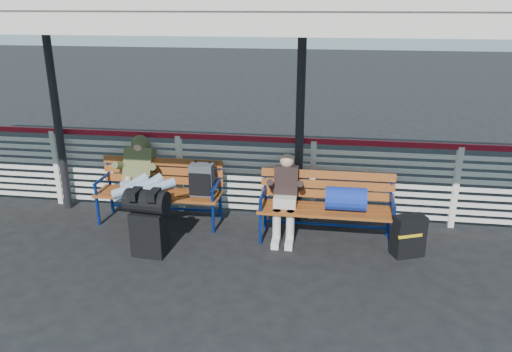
% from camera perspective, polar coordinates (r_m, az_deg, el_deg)
% --- Properties ---
extents(ground, '(60.00, 60.00, 0.00)m').
position_cam_1_polar(ground, '(6.26, -13.50, -10.64)').
color(ground, black).
rests_on(ground, ground).
extents(fence, '(12.08, 0.08, 1.24)m').
position_cam_1_polar(fence, '(7.62, -8.69, 0.67)').
color(fence, silver).
rests_on(fence, ground).
extents(canopy, '(12.60, 3.60, 3.16)m').
position_cam_1_polar(canopy, '(6.26, -12.73, 18.62)').
color(canopy, silver).
rests_on(canopy, ground).
extents(luggage_stack, '(0.56, 0.35, 0.88)m').
position_cam_1_polar(luggage_stack, '(6.41, -12.22, -4.95)').
color(luggage_stack, black).
rests_on(luggage_stack, ground).
extents(bench_left, '(1.80, 0.56, 0.93)m').
position_cam_1_polar(bench_left, '(7.27, -9.48, -0.85)').
color(bench_left, '#9A431D').
rests_on(bench_left, ground).
extents(bench_right, '(1.80, 0.56, 0.92)m').
position_cam_1_polar(bench_right, '(6.71, 8.99, -2.70)').
color(bench_right, '#9A431D').
rests_on(bench_right, ground).
extents(traveler_man, '(0.94, 1.64, 0.77)m').
position_cam_1_polar(traveler_man, '(7.04, -13.08, -0.66)').
color(traveler_man, '#889CB7').
rests_on(traveler_man, ground).
extents(companion_person, '(0.32, 0.66, 1.15)m').
position_cam_1_polar(companion_person, '(6.71, 3.36, -2.35)').
color(companion_person, beige).
rests_on(companion_person, ground).
extents(suitcase_side, '(0.44, 0.36, 0.54)m').
position_cam_1_polar(suitcase_side, '(6.63, 17.05, -6.58)').
color(suitcase_side, black).
rests_on(suitcase_side, ground).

